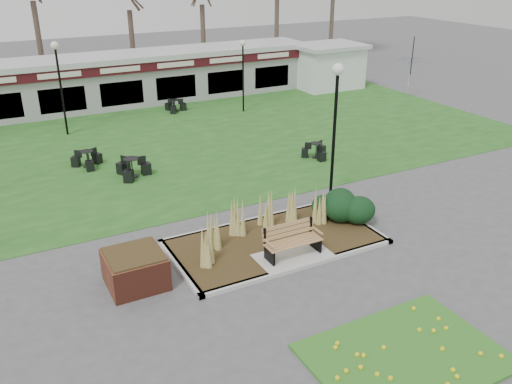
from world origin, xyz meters
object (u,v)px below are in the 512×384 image
park_bench (292,240)px  bistro_set_b (175,107)px  lamp_post_far_right (243,60)px  bistro_set_d (316,153)px  food_pavilion (115,80)px  lamp_post_near_right (336,103)px  brick_planter (135,269)px  bistro_set_c (88,161)px  lamp_post_mid_right (58,68)px  bistro_set_a (132,170)px  patio_umbrella (410,72)px  service_hut (328,65)px

park_bench → bistro_set_b: 16.94m
lamp_post_far_right → bistro_set_d: lamp_post_far_right is taller
food_pavilion → lamp_post_near_right: (3.45, -16.76, 2.07)m
bistro_set_b → bistro_set_d: (2.82, -10.01, -0.00)m
lamp_post_far_right → brick_planter: bearing=-126.0°
food_pavilion → bistro_set_c: bearing=-111.2°
lamp_post_mid_right → bistro_set_a: 7.63m
bistro_set_c → lamp_post_mid_right: bearing=89.4°
lamp_post_near_right → lamp_post_mid_right: 14.15m
patio_umbrella → bistro_set_c: bearing=-172.7°
patio_umbrella → food_pavilion: bearing=156.5°
lamp_post_mid_right → bistro_set_d: lamp_post_mid_right is taller
bistro_set_d → service_hut: bearing=53.4°
brick_planter → patio_umbrella: bearing=30.5°
lamp_post_mid_right → bistro_set_a: lamp_post_mid_right is taller
brick_planter → lamp_post_mid_right: size_ratio=0.34×
brick_planter → lamp_post_far_right: (10.33, 14.22, 2.39)m
lamp_post_mid_right → patio_umbrella: (19.62, -2.45, -1.59)m
brick_planter → lamp_post_far_right: 17.73m
brick_planter → food_pavilion: 19.49m
lamp_post_near_right → bistro_set_a: (-5.79, 5.35, -3.27)m
bistro_set_a → bistro_set_b: bistro_set_a is taller
lamp_post_far_right → patio_umbrella: size_ratio=1.44×
brick_planter → bistro_set_b: brick_planter is taller
bistro_set_b → patio_umbrella: (13.48, -4.00, 1.42)m
service_hut → bistro_set_a: 18.48m
lamp_post_mid_right → bistro_set_d: 12.68m
park_bench → food_pavilion: 19.73m
service_hut → bistro_set_d: service_hut is taller
service_hut → bistro_set_a: bearing=-149.2°
bistro_set_b → bistro_set_c: size_ratio=0.95×
bistro_set_a → bistro_set_c: bearing=124.7°
service_hut → park_bench: bearing=-127.3°
service_hut → patio_umbrella: service_hut is taller
bistro_set_a → bistro_set_c: size_ratio=1.11×
lamp_post_near_right → bistro_set_c: lamp_post_near_right is taller
bistro_set_a → bistro_set_c: (-1.34, 1.93, -0.03)m
lamp_post_near_right → bistro_set_c: 10.71m
brick_planter → service_hut: service_hut is taller
service_hut → patio_umbrella: (2.50, -5.00, 0.21)m
brick_planter → food_pavilion: food_pavilion is taller
park_bench → bistro_set_b: bearing=81.4°
brick_planter → bistro_set_d: (9.74, 5.99, -0.24)m
service_hut → bistro_set_c: (-17.18, -7.52, -1.20)m
food_pavilion → park_bench: bearing=-90.0°
bistro_set_a → bistro_set_b: (4.86, 8.45, -0.04)m
bistro_set_d → patio_umbrella: (10.66, 6.01, 1.43)m
food_pavilion → bistro_set_a: 11.71m
brick_planter → bistro_set_b: bearing=66.6°
bistro_set_b → lamp_post_far_right: bearing=-27.6°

